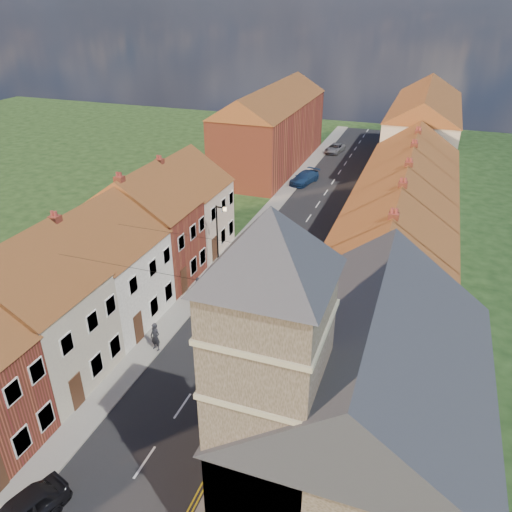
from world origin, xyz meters
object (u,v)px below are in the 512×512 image
(car_mid, at_px, (210,289))
(car_far, at_px, (304,178))
(pedestrian_right, at_px, (249,440))
(car_mid_b, at_px, (288,312))
(church, at_px, (352,400))
(car_distant, at_px, (335,148))
(pedestrian_left, at_px, (155,337))
(pedestrian_left_b, at_px, (198,289))
(lamppost, at_px, (218,237))

(car_mid, bearing_deg, car_far, 79.97)
(pedestrian_right, height_order, car_mid_b, pedestrian_right)
(church, distance_m, car_mid_b, 14.96)
(car_distant, xyz_separation_m, pedestrian_left, (-1.29, -49.14, 0.48))
(car_far, relative_size, car_distant, 1.10)
(car_far, xyz_separation_m, pedestrian_left_b, (-0.57, -28.30, 0.36))
(lamppost, xyz_separation_m, car_far, (0.61, 24.30, -2.84))
(pedestrian_left, bearing_deg, lamppost, 102.39)
(lamppost, distance_m, car_mid_b, 8.57)
(lamppost, bearing_deg, car_distant, 88.08)
(car_distant, bearing_deg, pedestrian_left, -83.40)
(car_distant, distance_m, pedestrian_left, 49.16)
(church, relative_size, pedestrian_right, 9.08)
(church, xyz_separation_m, car_far, (-12.56, 40.98, -5.18))
(car_mid_b, bearing_deg, lamppost, -27.79)
(church, distance_m, lamppost, 21.38)
(church, xyz_separation_m, car_mid, (-12.56, 13.54, -5.19))
(pedestrian_left, relative_size, pedestrian_right, 1.16)
(car_distant, xyz_separation_m, car_mid_b, (5.65, -43.04, 0.07))
(car_distant, height_order, pedestrian_left, pedestrian_left)
(church, relative_size, car_far, 3.16)
(lamppost, relative_size, car_distant, 1.37)
(car_far, height_order, pedestrian_right, pedestrian_right)
(car_far, bearing_deg, pedestrian_right, -63.67)
(car_mid_b, height_order, pedestrian_left_b, pedestrian_left_b)
(car_far, xyz_separation_m, car_mid_b, (6.35, -28.40, -0.02))
(car_distant, xyz_separation_m, pedestrian_right, (7.13, -54.76, 0.35))
(church, xyz_separation_m, car_distant, (-11.86, 55.62, -5.27))
(pedestrian_right, distance_m, pedestrian_left_b, 14.49)
(lamppost, distance_m, pedestrian_right, 18.11)
(lamppost, relative_size, pedestrian_right, 3.59)
(car_mid_b, bearing_deg, car_mid, -5.92)
(pedestrian_left, relative_size, pedestrian_left_b, 1.04)
(car_distant, relative_size, pedestrian_left_b, 2.34)
(car_distant, relative_size, pedestrian_left, 2.25)
(pedestrian_right, bearing_deg, car_far, -60.28)
(car_mid, xyz_separation_m, pedestrian_left_b, (-0.57, -0.87, 0.36))
(car_mid, height_order, pedestrian_left, pedestrian_left)
(car_far, distance_m, pedestrian_left, 34.50)
(car_mid, bearing_deg, church, -57.19)
(lamppost, relative_size, pedestrian_left_b, 3.21)
(pedestrian_right, height_order, pedestrian_left_b, pedestrian_left_b)
(lamppost, distance_m, car_far, 24.47)
(church, height_order, car_mid, church)
(car_far, bearing_deg, lamppost, -76.15)
(church, distance_m, pedestrian_left_b, 18.87)
(pedestrian_right, bearing_deg, car_mid, -39.64)
(lamppost, height_order, pedestrian_left, lamppost)
(car_mid_b, distance_m, pedestrian_left_b, 6.93)
(car_distant, bearing_deg, pedestrian_right, -74.49)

